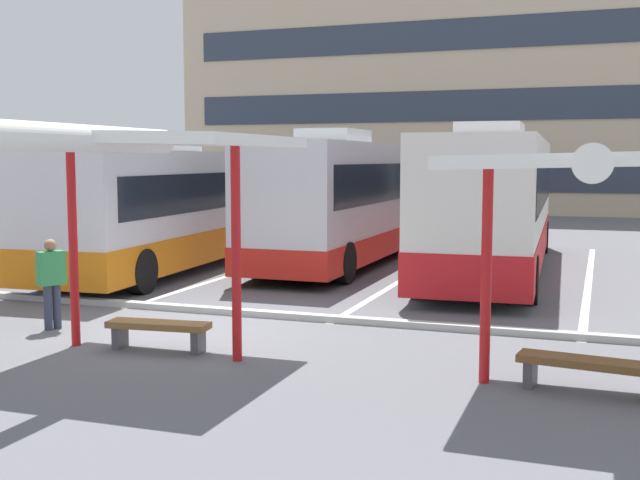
# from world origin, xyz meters

# --- Properties ---
(ground_plane) EXTENTS (160.00, 160.00, 0.00)m
(ground_plane) POSITION_xyz_m (0.00, 0.00, 0.00)
(ground_plane) COLOR slate
(terminal_building) EXTENTS (34.51, 10.24, 21.50)m
(terminal_building) POSITION_xyz_m (0.04, 35.97, 9.40)
(terminal_building) COLOR #C6B293
(terminal_building) RESTS_ON ground
(coach_bus_0) EXTENTS (3.41, 12.68, 3.50)m
(coach_bus_0) POSITION_xyz_m (-4.23, 7.55, 1.61)
(coach_bus_0) COLOR silver
(coach_bus_0) RESTS_ON ground
(coach_bus_1) EXTENTS (2.55, 10.91, 3.73)m
(coach_bus_1) POSITION_xyz_m (-0.10, 9.67, 1.75)
(coach_bus_1) COLOR silver
(coach_bus_1) RESTS_ON ground
(coach_bus_2) EXTENTS (3.06, 12.63, 3.81)m
(coach_bus_2) POSITION_xyz_m (4.04, 9.21, 1.76)
(coach_bus_2) COLOR silver
(coach_bus_2) RESTS_ON ground
(lane_stripe_0) EXTENTS (0.16, 14.00, 0.01)m
(lane_stripe_0) POSITION_xyz_m (-6.46, 8.35, 0.00)
(lane_stripe_0) COLOR white
(lane_stripe_0) RESTS_ON ground
(lane_stripe_1) EXTENTS (0.16, 14.00, 0.01)m
(lane_stripe_1) POSITION_xyz_m (-2.15, 8.35, 0.00)
(lane_stripe_1) COLOR white
(lane_stripe_1) RESTS_ON ground
(lane_stripe_2) EXTENTS (0.16, 14.00, 0.01)m
(lane_stripe_2) POSITION_xyz_m (2.15, 8.35, 0.00)
(lane_stripe_2) COLOR white
(lane_stripe_2) RESTS_ON ground
(lane_stripe_3) EXTENTS (0.16, 14.00, 0.01)m
(lane_stripe_3) POSITION_xyz_m (6.46, 8.35, 0.00)
(lane_stripe_3) COLOR white
(lane_stripe_3) RESTS_ON ground
(waiting_shelter_1) EXTENTS (3.82, 4.99, 3.39)m
(waiting_shelter_1) POSITION_xyz_m (0.32, -1.82, 3.16)
(waiting_shelter_1) COLOR red
(waiting_shelter_1) RESTS_ON ground
(bench_1) EXTENTS (1.64, 0.58, 0.45)m
(bench_1) POSITION_xyz_m (0.32, -1.39, 0.33)
(bench_1) COLOR brown
(bench_1) RESTS_ON ground
(waiting_shelter_2) EXTENTS (3.61, 4.41, 3.09)m
(waiting_shelter_2) POSITION_xyz_m (6.60, -1.75, 2.85)
(waiting_shelter_2) COLOR red
(waiting_shelter_2) RESTS_ON ground
(bench_2) EXTENTS (1.78, 0.65, 0.45)m
(bench_2) POSITION_xyz_m (6.60, -1.56, 0.34)
(bench_2) COLOR brown
(bench_2) RESTS_ON ground
(platform_kerb) EXTENTS (44.00, 0.24, 0.12)m
(platform_kerb) POSITION_xyz_m (0.00, 1.54, 0.06)
(platform_kerb) COLOR #ADADA8
(platform_kerb) RESTS_ON ground
(waiting_passenger_1) EXTENTS (0.41, 0.51, 1.58)m
(waiting_passenger_1) POSITION_xyz_m (-2.22, -0.68, 0.90)
(waiting_passenger_1) COLOR #33384C
(waiting_passenger_1) RESTS_ON ground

